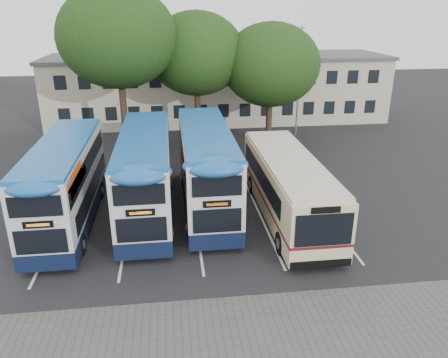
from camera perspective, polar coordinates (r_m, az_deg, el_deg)
name	(u,v)px	position (r m, az deg, el deg)	size (l,w,h in m)	color
ground	(288,264)	(19.66, 8.40, -10.94)	(120.00, 120.00, 0.00)	black
paving_strip	(269,351)	(15.39, 5.85, -21.50)	(40.00, 6.00, 0.01)	#595654
bay_lines	(195,218)	(23.41, -3.75, -5.09)	(14.12, 11.00, 0.01)	silver
depot_building	(218,87)	(43.78, -0.74, 11.92)	(32.40, 8.40, 6.20)	#C3B49D
lamp_post	(299,76)	(37.86, 9.80, 13.06)	(0.25, 1.05, 9.06)	gray
tree_left	(118,37)	(32.52, -13.74, 17.56)	(8.25, 8.25, 12.07)	black
tree_mid	(196,54)	(34.71, -3.62, 16.00)	(7.43, 7.43, 10.32)	black
tree_right	(271,65)	(34.89, 6.15, 14.59)	(7.54, 7.54, 9.54)	black
bus_dd_left	(66,180)	(23.44, -19.95, -0.08)	(2.49, 10.28, 4.28)	#0E1734
bus_dd_mid	(146,171)	(23.38, -10.17, 1.08)	(2.58, 10.63, 4.43)	#0E1734
bus_dd_right	(206,165)	(23.83, -2.34, 1.88)	(2.61, 10.76, 4.48)	#0E1734
bus_single	(288,183)	(23.12, 8.33, -0.57)	(2.81, 11.03, 3.29)	beige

